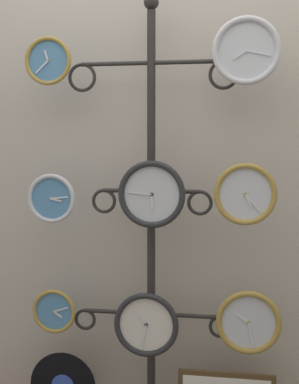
{
  "coord_description": "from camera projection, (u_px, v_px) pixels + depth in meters",
  "views": [
    {
      "loc": [
        0.4,
        -2.05,
        1.39
      ],
      "look_at": [
        0.0,
        0.36,
        1.16
      ],
      "focal_mm": 50.0,
      "sensor_mm": 36.0,
      "label": 1
    }
  ],
  "objects": [
    {
      "name": "clock_bottom_left",
      "position": [
        54.0,
        311.0,
        2.55
      ],
      "size": [
        0.21,
        0.04,
        0.21
      ],
      "color": "#4C84B2"
    },
    {
      "name": "clock_bottom_center",
      "position": [
        146.0,
        325.0,
        2.48
      ],
      "size": [
        0.3,
        0.04,
        0.3
      ],
      "color": "silver"
    },
    {
      "name": "clock_top_left",
      "position": [
        48.0,
        61.0,
        2.45
      ],
      "size": [
        0.22,
        0.04,
        0.22
      ],
      "color": "#4C84B2"
    },
    {
      "name": "clock_middle_left",
      "position": [
        52.0,
        198.0,
        2.5
      ],
      "size": [
        0.23,
        0.04,
        0.23
      ],
      "color": "#4C84B2"
    },
    {
      "name": "clock_bottom_right",
      "position": [
        249.0,
        322.0,
        2.4
      ],
      "size": [
        0.29,
        0.04,
        0.29
      ],
      "color": "silver"
    },
    {
      "name": "display_stand",
      "position": [
        151.0,
        290.0,
        2.55
      ],
      "size": [
        0.79,
        0.43,
        2.06
      ],
      "color": "#282623",
      "rests_on": "ground_plane"
    },
    {
      "name": "clock_middle_right",
      "position": [
        245.0,
        194.0,
        2.34
      ],
      "size": [
        0.28,
        0.04,
        0.28
      ],
      "color": "silver"
    },
    {
      "name": "clock_top_right",
      "position": [
        246.0,
        51.0,
        2.3
      ],
      "size": [
        0.3,
        0.04,
        0.3
      ],
      "color": "silver"
    },
    {
      "name": "clock_middle_center",
      "position": [
        152.0,
        194.0,
        2.4
      ],
      "size": [
        0.31,
        0.04,
        0.31
      ],
      "color": "silver"
    },
    {
      "name": "shop_wall",
      "position": [
        156.0,
        140.0,
        2.64
      ],
      "size": [
        4.4,
        0.04,
        2.8
      ],
      "color": "#BCB2A3",
      "rests_on": "ground_plane"
    }
  ]
}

